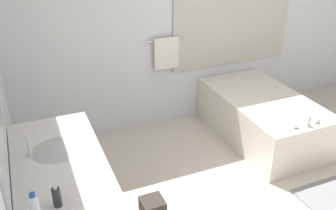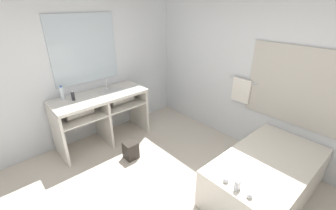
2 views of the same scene
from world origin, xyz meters
name	(u,v)px [view 1 (image 1 of 2)]	position (x,y,z in m)	size (l,w,h in m)	color
wall_back_with_blinds	(188,20)	(0.02, 2.23, 1.34)	(7.40, 0.13, 2.70)	silver
vanity_counter	(65,192)	(-1.85, 0.41, 0.66)	(0.66, 1.54, 0.90)	silver
sink_faucet	(29,146)	(-2.04, 0.63, 0.99)	(0.09, 0.04, 0.18)	silver
bathtub	(262,115)	(0.65, 1.36, 0.30)	(0.93, 1.65, 0.67)	silver
water_bottle_1	(35,210)	(-2.06, -0.12, 1.01)	(0.06, 0.06, 0.23)	white
soap_dispenser	(57,197)	(-1.93, -0.01, 0.97)	(0.05, 0.05, 0.16)	#28282D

